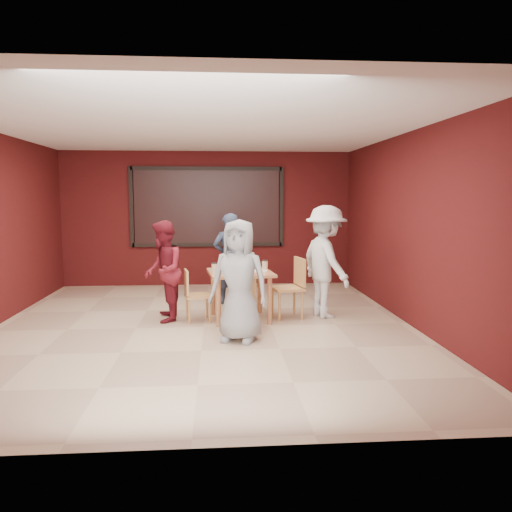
{
  "coord_description": "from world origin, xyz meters",
  "views": [
    {
      "loc": [
        0.21,
        -7.03,
        1.86
      ],
      "look_at": [
        0.79,
        0.41,
        0.97
      ],
      "focal_mm": 35.0,
      "sensor_mm": 36.0,
      "label": 1
    }
  ],
  "objects": [
    {
      "name": "chair_back",
      "position": [
        0.64,
        1.13,
        0.49
      ],
      "size": [
        0.42,
        0.42,
        0.86
      ],
      "color": "#C7844D",
      "rests_on": "floor"
    },
    {
      "name": "diner_right",
      "position": [
        1.87,
        0.49,
        0.87
      ],
      "size": [
        0.97,
        1.26,
        1.73
      ],
      "primitive_type": "imported",
      "rotation": [
        0.0,
        0.0,
        1.9
      ],
      "color": "silver",
      "rests_on": "floor"
    },
    {
      "name": "chair_right",
      "position": [
        1.35,
        0.46,
        0.53
      ],
      "size": [
        0.52,
        0.52,
        0.93
      ],
      "color": "#C7844D",
      "rests_on": "floor"
    },
    {
      "name": "chair_front",
      "position": [
        0.53,
        -0.29,
        0.44
      ],
      "size": [
        0.41,
        0.41,
        0.77
      ],
      "color": "#C7844D",
      "rests_on": "floor"
    },
    {
      "name": "window_blinds",
      "position": [
        0.0,
        3.45,
        1.65
      ],
      "size": [
        3.0,
        0.02,
        1.5
      ],
      "primitive_type": "cube",
      "color": "black"
    },
    {
      "name": "chair_left",
      "position": [
        -0.16,
        0.34,
        0.44
      ],
      "size": [
        0.43,
        0.43,
        0.78
      ],
      "color": "#C7844D",
      "rests_on": "floor"
    },
    {
      "name": "dining_table",
      "position": [
        0.55,
        0.4,
        0.65
      ],
      "size": [
        1.04,
        1.04,
        0.89
      ],
      "color": "#BD7A4D",
      "rests_on": "floor"
    },
    {
      "name": "diner_left",
      "position": [
        -0.61,
        0.41,
        0.76
      ],
      "size": [
        0.62,
        0.77,
        1.51
      ],
      "primitive_type": "imported",
      "rotation": [
        0.0,
        0.0,
        -1.5
      ],
      "color": "maroon",
      "rests_on": "floor"
    },
    {
      "name": "diner_front",
      "position": [
        0.48,
        -0.72,
        0.79
      ],
      "size": [
        0.9,
        0.75,
        1.58
      ],
      "primitive_type": "imported",
      "rotation": [
        0.0,
        0.0,
        -0.37
      ],
      "color": "gray",
      "rests_on": "floor"
    },
    {
      "name": "diner_back",
      "position": [
        0.42,
        1.58,
        0.79
      ],
      "size": [
        0.61,
        0.43,
        1.58
      ],
      "primitive_type": "imported",
      "rotation": [
        0.0,
        0.0,
        3.23
      ],
      "color": "#2B364D",
      "rests_on": "floor"
    },
    {
      "name": "floor",
      "position": [
        0.0,
        0.0,
        0.0
      ],
      "size": [
        7.0,
        7.0,
        0.0
      ],
      "primitive_type": "plane",
      "color": "#CCB28E",
      "rests_on": "ground"
    }
  ]
}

